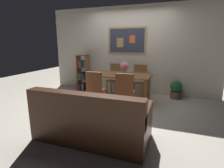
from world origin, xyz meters
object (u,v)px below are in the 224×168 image
object	(u,v)px
flower_vase	(124,67)
dining_chair_near_right	(125,90)
dining_chair_near_left	(96,87)
potted_ivy	(176,90)
dining_table	(120,78)
bookshelf	(83,74)
leather_couch	(91,121)
dining_chair_far_left	(115,76)
dining_chair_far_right	(140,78)
tv_remote	(128,75)

from	to	relation	value
flower_vase	dining_chair_near_right	bearing A→B (deg)	-71.78
dining_chair_near_left	potted_ivy	distance (m)	2.35
dining_chair_near_left	flower_vase	size ratio (longest dim) A/B	2.89
dining_table	bookshelf	distance (m)	1.61
flower_vase	leather_couch	bearing A→B (deg)	-89.13
dining_chair_near_left	dining_chair_far_left	world-z (taller)	same
leather_couch	potted_ivy	bearing A→B (deg)	65.14
dining_table	dining_chair_near_right	bearing A→B (deg)	-63.53
potted_ivy	dining_table	bearing A→B (deg)	-149.58
dining_chair_far_right	leather_couch	distance (m)	2.70
dining_table	dining_chair_far_right	xyz separation A→B (m)	(0.38, 0.75, -0.11)
dining_chair_far_right	tv_remote	world-z (taller)	dining_chair_far_right
potted_ivy	flower_vase	bearing A→B (deg)	-150.20
dining_chair_near_left	flower_vase	xyz separation A→B (m)	(0.44, 0.79, 0.40)
dining_table	potted_ivy	distance (m)	1.67
potted_ivy	bookshelf	bearing A→B (deg)	-177.33
bookshelf	dining_chair_near_right	bearing A→B (deg)	-37.77
leather_couch	tv_remote	size ratio (longest dim) A/B	11.79
potted_ivy	flower_vase	distance (m)	1.65
dining_chair_far_right	bookshelf	world-z (taller)	bookshelf
dining_table	dining_chair_near_left	bearing A→B (deg)	-115.87
leather_couch	tv_remote	world-z (taller)	leather_couch
dining_chair_far_left	dining_chair_far_right	world-z (taller)	same
dining_chair_far_right	tv_remote	xyz separation A→B (m)	(-0.13, -0.80, 0.22)
dining_table	bookshelf	world-z (taller)	bookshelf
dining_chair_far_left	flower_vase	xyz separation A→B (m)	(0.46, -0.64, 0.40)
dining_chair_far_right	potted_ivy	world-z (taller)	dining_chair_far_right
dining_table	flower_vase	xyz separation A→B (m)	(0.10, 0.08, 0.29)
dining_chair_near_right	tv_remote	size ratio (longest dim) A/B	5.96
tv_remote	dining_chair_far_left	bearing A→B (deg)	128.46
potted_ivy	tv_remote	bearing A→B (deg)	-142.86
dining_chair_near_left	tv_remote	world-z (taller)	dining_chair_near_left
dining_chair_near_right	tv_remote	world-z (taller)	dining_chair_near_right
dining_chair_near_left	leather_couch	distance (m)	1.32
dining_table	dining_chair_near_right	xyz separation A→B (m)	(0.35, -0.71, -0.11)
potted_ivy	tv_remote	world-z (taller)	tv_remote
dining_table	flower_vase	size ratio (longest dim) A/B	5.02
dining_chair_far_right	potted_ivy	distance (m)	1.07
dining_chair_far_left	flower_vase	size ratio (longest dim) A/B	2.89
dining_chair_near_right	flower_vase	bearing A→B (deg)	108.22
dining_chair_near_left	leather_couch	xyz separation A→B (m)	(0.47, -1.22, -0.23)
dining_chair_near_left	flower_vase	distance (m)	0.99
dining_table	leather_couch	world-z (taller)	leather_couch
dining_chair_far_left	bookshelf	world-z (taller)	bookshelf
dining_chair_far_left	leather_couch	bearing A→B (deg)	-79.45
dining_chair_far_left	tv_remote	bearing A→B (deg)	-51.54
dining_chair_far_left	dining_chair_far_right	size ratio (longest dim) A/B	1.00
bookshelf	flower_vase	distance (m)	1.71
dining_chair_far_left	tv_remote	size ratio (longest dim) A/B	5.96
dining_chair_far_right	flower_vase	world-z (taller)	flower_vase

